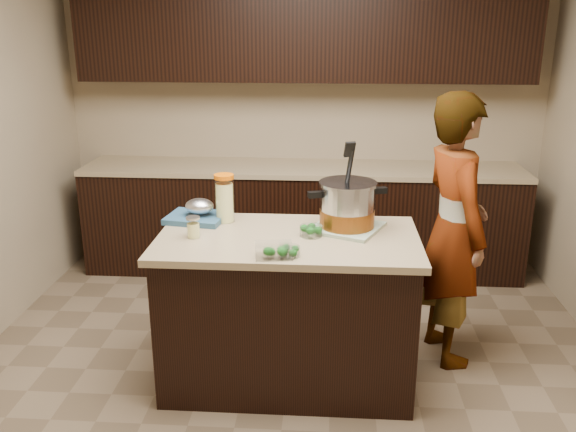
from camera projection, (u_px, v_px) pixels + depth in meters
name	position (u px, v px, depth m)	size (l,w,h in m)	color
ground_plane	(288.00, 377.00, 3.67)	(4.00, 4.00, 0.00)	brown
room_shell	(288.00, 88.00, 3.14)	(4.04, 4.04, 2.72)	tan
back_cabinets	(303.00, 160.00, 5.03)	(3.60, 0.63, 2.33)	black
island	(288.00, 309.00, 3.53)	(1.46, 0.81, 0.90)	black
dish_towel	(347.00, 227.00, 3.51)	(0.36, 0.36, 0.02)	#557E57
stock_pot	(347.00, 207.00, 3.47)	(0.46, 0.41, 0.47)	#B7B7BC
lemonade_pitcher	(225.00, 200.00, 3.60)	(0.14, 0.14, 0.28)	#F2F294
mason_jar	(193.00, 228.00, 3.36)	(0.09, 0.09, 0.13)	#F2F294
broccoli_tub_left	(311.00, 231.00, 3.39)	(0.16, 0.16, 0.06)	silver
broccoli_tub_right	(290.00, 252.00, 3.11)	(0.14, 0.14, 0.05)	silver
broccoli_tub_rect	(274.00, 251.00, 3.10)	(0.21, 0.16, 0.07)	silver
blue_tray	(198.00, 213.00, 3.65)	(0.37, 0.32, 0.13)	navy
person	(453.00, 230.00, 3.68)	(0.61, 0.40, 1.67)	gray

